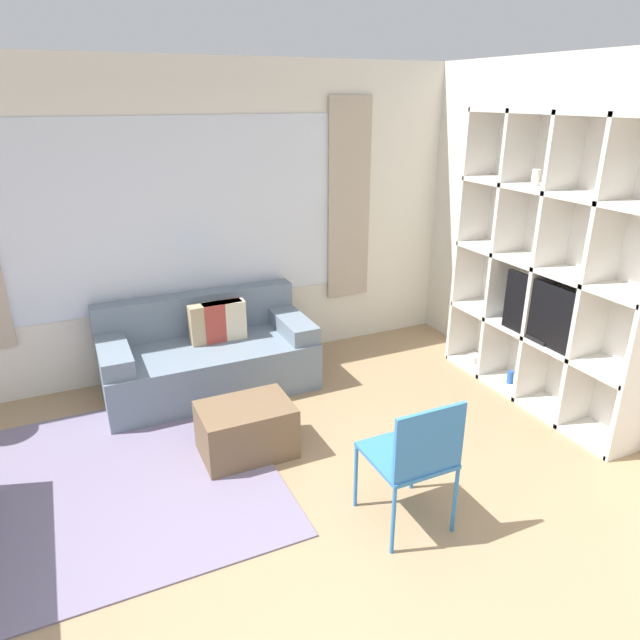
% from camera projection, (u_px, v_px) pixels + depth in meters
% --- Properties ---
extents(ground_plane, '(16.00, 16.00, 0.00)m').
position_uv_depth(ground_plane, '(331.00, 609.00, 2.86)').
color(ground_plane, '#9E7F5B').
extents(wall_back, '(6.48, 0.11, 2.70)m').
position_uv_depth(wall_back, '(179.00, 225.00, 4.92)').
color(wall_back, silver).
rests_on(wall_back, ground_plane).
extents(wall_right, '(0.07, 4.21, 2.70)m').
position_uv_depth(wall_right, '(546.00, 232.00, 4.67)').
color(wall_right, silver).
rests_on(wall_right, ground_plane).
extents(area_rug, '(2.01, 2.03, 0.01)m').
position_uv_depth(area_rug, '(118.00, 481.00, 3.79)').
color(area_rug, slate).
rests_on(area_rug, ground_plane).
extents(shelving_unit, '(0.35, 1.88, 2.31)m').
position_uv_depth(shelving_unit, '(551.00, 269.00, 4.45)').
color(shelving_unit, silver).
rests_on(shelving_unit, ground_plane).
extents(couch_main, '(1.76, 0.85, 0.78)m').
position_uv_depth(couch_main, '(208.00, 355.00, 4.94)').
color(couch_main, slate).
rests_on(couch_main, ground_plane).
extents(ottoman, '(0.65, 0.45, 0.38)m').
position_uv_depth(ottoman, '(246.00, 430.00, 4.04)').
color(ottoman, brown).
rests_on(ottoman, ground_plane).
extents(folding_chair, '(0.44, 0.46, 0.86)m').
position_uv_depth(folding_chair, '(415.00, 454.00, 3.21)').
color(folding_chair, '#3375B7').
rests_on(folding_chair, ground_plane).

